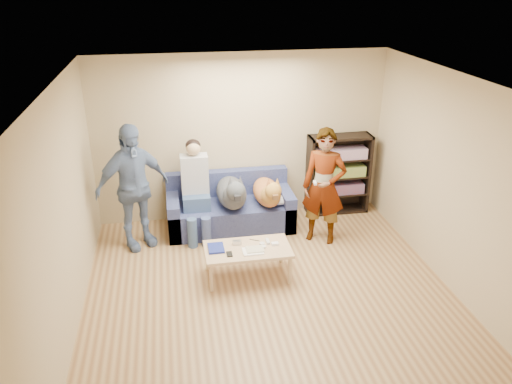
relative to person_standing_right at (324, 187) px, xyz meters
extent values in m
plane|color=olive|center=(-1.02, -1.43, -0.85)|extent=(5.00, 5.00, 0.00)
plane|color=white|center=(-1.02, -1.43, 1.75)|extent=(5.00, 5.00, 0.00)
plane|color=tan|center=(-1.02, 1.07, 0.45)|extent=(4.50, 0.00, 4.50)
plane|color=tan|center=(-1.02, -3.93, 0.45)|extent=(4.50, 0.00, 4.50)
plane|color=tan|center=(-3.27, -1.43, 0.45)|extent=(0.00, 5.00, 5.00)
plane|color=tan|center=(1.23, -1.43, 0.45)|extent=(0.00, 5.00, 5.00)
ellipsoid|color=#AEAEB3|center=(-0.55, 0.45, -0.36)|extent=(0.36, 0.30, 0.12)
imported|color=gray|center=(0.00, 0.00, 0.00)|extent=(0.74, 0.65, 1.70)
imported|color=#6A79AB|center=(-2.67, 0.31, 0.06)|extent=(1.15, 0.88, 1.82)
cube|color=white|center=(-0.20, -0.20, 0.16)|extent=(0.05, 0.12, 0.03)
cube|color=navy|center=(-1.63, -0.72, -0.42)|extent=(0.20, 0.26, 0.03)
cube|color=white|center=(-1.18, -0.87, -0.42)|extent=(0.26, 0.20, 0.02)
cube|color=beige|center=(-1.15, -0.85, -0.41)|extent=(0.22, 0.17, 0.01)
cube|color=silver|center=(-1.35, -0.65, -0.41)|extent=(0.11, 0.06, 0.05)
cube|color=silver|center=(-0.95, -0.67, -0.42)|extent=(0.04, 0.13, 0.03)
cube|color=white|center=(-0.87, -0.75, -0.42)|extent=(0.09, 0.06, 0.03)
cylinder|color=silver|center=(-1.03, -0.79, -0.42)|extent=(0.07, 0.07, 0.02)
cylinder|color=silver|center=(-1.03, -0.71, -0.42)|extent=(0.07, 0.07, 0.02)
cylinder|color=orange|center=(-1.25, -0.93, -0.43)|extent=(0.13, 0.06, 0.01)
cylinder|color=black|center=(-1.11, -0.59, -0.43)|extent=(0.13, 0.08, 0.01)
cube|color=black|center=(-1.48, -0.89, -0.42)|extent=(0.07, 0.12, 0.02)
cube|color=#515B93|center=(-1.27, 0.62, -0.64)|extent=(1.90, 0.85, 0.42)
cube|color=#515B93|center=(-1.27, 0.95, -0.23)|extent=(1.90, 0.18, 0.40)
cube|color=#515B93|center=(-2.13, 0.62, -0.56)|extent=(0.18, 0.85, 0.58)
cube|color=#515B93|center=(-0.41, 0.62, -0.56)|extent=(0.18, 0.85, 0.58)
cube|color=#3B5C82|center=(-1.79, 0.54, -0.32)|extent=(0.40, 0.38, 0.22)
cylinder|color=#3E5888|center=(-1.89, 0.12, -0.64)|extent=(0.14, 0.14, 0.47)
cylinder|color=#46589A|center=(-1.69, 0.12, -0.64)|extent=(0.14, 0.14, 0.47)
cube|color=silver|center=(-1.79, 0.64, 0.07)|extent=(0.40, 0.24, 0.58)
sphere|color=tan|center=(-1.79, 0.64, 0.47)|extent=(0.21, 0.21, 0.21)
ellipsoid|color=black|center=(-1.79, 0.67, 0.50)|extent=(0.22, 0.22, 0.19)
ellipsoid|color=#494C53|center=(-1.26, 0.56, -0.24)|extent=(0.44, 0.92, 0.39)
sphere|color=#46494F|center=(-1.26, 0.24, -0.15)|extent=(0.33, 0.33, 0.33)
sphere|color=#494D52|center=(-1.26, 0.06, 0.01)|extent=(0.27, 0.27, 0.27)
cube|color=black|center=(-1.26, -0.06, -0.03)|extent=(0.08, 0.13, 0.08)
cone|color=#4D4E57|center=(-1.33, 0.09, 0.15)|extent=(0.08, 0.08, 0.13)
cone|color=#4F505A|center=(-1.19, 0.09, 0.15)|extent=(0.08, 0.08, 0.13)
cylinder|color=#474B51|center=(-1.26, 0.99, -0.28)|extent=(0.05, 0.30, 0.18)
ellipsoid|color=#C4703C|center=(-0.72, 0.53, -0.26)|extent=(0.40, 0.83, 0.35)
sphere|color=#B17B36|center=(-0.72, 0.24, -0.18)|extent=(0.30, 0.30, 0.30)
sphere|color=gold|center=(-0.72, 0.07, -0.04)|extent=(0.24, 0.24, 0.24)
cube|color=brown|center=(-0.72, -0.04, -0.07)|extent=(0.08, 0.12, 0.07)
cone|color=#C0763A|center=(-0.79, 0.10, 0.09)|extent=(0.08, 0.08, 0.12)
cone|color=#A96A33|center=(-0.66, 0.10, 0.09)|extent=(0.08, 0.08, 0.12)
cylinder|color=#BB6339|center=(-0.72, 0.93, -0.29)|extent=(0.05, 0.27, 0.16)
cube|color=tan|center=(-1.23, -0.77, -0.45)|extent=(1.10, 0.60, 0.04)
cylinder|color=tan|center=(-1.73, -1.02, -0.66)|extent=(0.05, 0.05, 0.38)
cylinder|color=tan|center=(-0.73, -1.02, -0.66)|extent=(0.05, 0.05, 0.38)
cylinder|color=tan|center=(-1.73, -0.52, -0.66)|extent=(0.05, 0.05, 0.38)
cylinder|color=#CCB87D|center=(-0.73, -0.52, -0.66)|extent=(0.05, 0.05, 0.38)
cube|color=black|center=(0.05, 0.89, -0.20)|extent=(0.04, 0.34, 1.30)
cube|color=black|center=(1.01, 0.89, -0.20)|extent=(0.04, 0.34, 1.30)
cube|color=black|center=(0.53, 0.89, 0.43)|extent=(1.00, 0.34, 0.04)
cube|color=black|center=(0.53, 0.89, -0.83)|extent=(1.00, 0.34, 0.04)
cube|color=black|center=(0.53, 1.05, -0.20)|extent=(1.00, 0.02, 1.30)
cube|color=black|center=(0.53, 0.89, -0.53)|extent=(0.94, 0.32, 0.03)
cube|color=black|center=(0.53, 0.89, -0.23)|extent=(0.94, 0.32, 0.02)
cube|color=black|center=(0.53, 0.89, 0.07)|extent=(0.94, 0.32, 0.02)
cube|color=#B23333|center=(0.53, 0.87, -0.43)|extent=(0.84, 0.24, 0.17)
cube|color=gold|center=(0.53, 0.87, -0.13)|extent=(0.84, 0.24, 0.17)
cube|color=#994C99|center=(0.53, 0.87, 0.17)|extent=(0.84, 0.24, 0.17)
camera|label=1|loc=(-2.10, -6.23, 2.81)|focal=35.00mm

